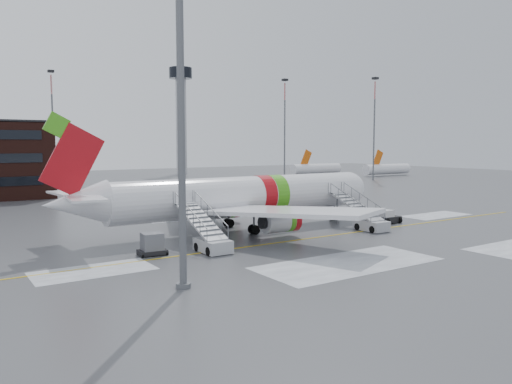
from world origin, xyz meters
TOP-DOWN VIEW (x-y plane):
  - ground at (0.00, 0.00)m, footprint 260.00×260.00m
  - airliner at (-5.66, 6.08)m, footprint 35.03×32.97m
  - airstair_fwd at (5.57, -0.46)m, footprint 2.05×7.70m
  - airstair_aft at (-12.35, -0.46)m, footprint 2.05×7.70m
  - pushback_tug at (10.67, 1.19)m, footprint 2.64×2.05m
  - uld_container at (-16.76, 0.52)m, footprint 2.24×1.72m
  - light_mast_near at (-18.59, -8.98)m, footprint 1.20×1.20m
  - control_tower at (30.00, 95.00)m, footprint 6.40×6.40m
  - light_mast_far_ne at (42.00, 62.00)m, footprint 1.20×1.20m
  - light_mast_far_n at (-8.00, 78.00)m, footprint 1.20×1.20m
  - light_mast_far_e at (58.00, 48.00)m, footprint 1.20×1.20m
  - distant_aircraft at (62.50, 64.00)m, footprint 35.00×18.00m

SIDE VIEW (x-z plane):
  - ground at x=0.00m, z-range 0.00..0.00m
  - distant_aircraft at x=62.50m, z-range -4.00..4.00m
  - pushback_tug at x=10.67m, z-range -0.08..1.38m
  - uld_container at x=-16.76m, z-range -0.06..1.67m
  - airstair_fwd at x=5.57m, z-range -0.68..2.81m
  - airstair_aft at x=-12.35m, z-range -0.68..2.81m
  - airliner at x=-5.66m, z-range -2.17..9.01m
  - light_mast_near at x=-18.59m, z-range 0.42..27.23m
  - light_mast_far_ne at x=42.00m, z-range 1.71..25.96m
  - light_mast_far_n at x=-8.00m, z-range 1.71..25.96m
  - light_mast_far_e at x=58.00m, z-range 1.71..25.96m
  - control_tower at x=30.00m, z-range 3.75..33.75m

